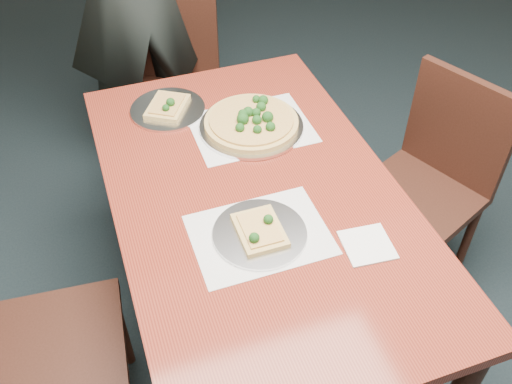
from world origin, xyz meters
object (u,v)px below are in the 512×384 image
object	(u,v)px
chair_right	(432,176)
slice_plate_far	(168,108)
dining_table	(256,212)
chair_left	(23,342)
chair_far	(174,79)
pizza_pan	(252,122)
slice_plate_near	(260,232)

from	to	relation	value
chair_right	slice_plate_far	bearing A→B (deg)	-138.58
dining_table	chair_left	world-z (taller)	chair_left
chair_far	chair_right	distance (m)	1.28
dining_table	chair_right	bearing A→B (deg)	6.50
pizza_pan	chair_right	bearing A→B (deg)	-19.53
dining_table	chair_far	size ratio (longest dim) A/B	1.65
chair_far	pizza_pan	world-z (taller)	chair_far
chair_right	pizza_pan	world-z (taller)	chair_right
chair_far	slice_plate_far	bearing A→B (deg)	-82.24
chair_left	slice_plate_far	size ratio (longest dim) A/B	3.25
chair_right	chair_left	bearing A→B (deg)	-104.47
chair_left	chair_right	xyz separation A→B (m)	(1.55, 0.23, 0.00)
slice_plate_near	chair_right	bearing A→B (deg)	18.03
pizza_pan	slice_plate_near	xyz separation A→B (m)	(-0.15, -0.50, -0.01)
dining_table	chair_right	size ratio (longest dim) A/B	1.65
dining_table	slice_plate_near	xyz separation A→B (m)	(-0.05, -0.18, 0.11)
chair_far	slice_plate_far	distance (m)	0.64
chair_right	pizza_pan	distance (m)	0.75
dining_table	chair_left	xyz separation A→B (m)	(-0.79, -0.15, -0.14)
slice_plate_near	slice_plate_far	size ratio (longest dim) A/B	1.00
pizza_pan	slice_plate_far	distance (m)	0.33
chair_far	pizza_pan	size ratio (longest dim) A/B	2.42
dining_table	chair_left	bearing A→B (deg)	-169.41
chair_left	dining_table	bearing A→B (deg)	-74.35
chair_far	slice_plate_near	xyz separation A→B (m)	(-0.02, -1.28, 0.25)
chair_left	pizza_pan	bearing A→B (deg)	-57.01
dining_table	chair_right	xyz separation A→B (m)	(0.76, 0.09, -0.14)
dining_table	chair_right	world-z (taller)	chair_right
pizza_pan	slice_plate_far	xyz separation A→B (m)	(-0.26, 0.21, -0.01)
chair_left	slice_plate_far	world-z (taller)	chair_left
chair_far	chair_left	distance (m)	1.46
chair_right	slice_plate_near	world-z (taller)	chair_right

